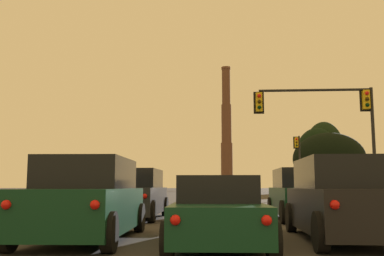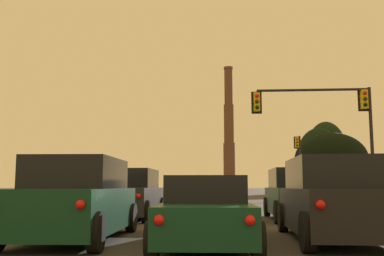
% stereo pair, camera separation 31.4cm
% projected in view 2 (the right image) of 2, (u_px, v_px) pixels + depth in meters
% --- Properties ---
extents(suv_left_lane_second, '(2.26, 4.96, 1.86)m').
position_uv_depth(suv_left_lane_second, '(77.00, 200.00, 10.24)').
color(suv_left_lane_second, '#0F3823').
rests_on(suv_left_lane_second, ground_plane).
extents(suv_right_lane_front, '(2.12, 4.91, 1.86)m').
position_uv_depth(suv_right_lane_front, '(297.00, 195.00, 16.43)').
color(suv_right_lane_front, '#0F3823').
rests_on(suv_right_lane_front, ground_plane).
extents(hatchback_center_lane_front, '(2.01, 4.15, 1.44)m').
position_uv_depth(hatchback_center_lane_front, '(204.00, 201.00, 16.81)').
color(hatchback_center_lane_front, black).
rests_on(hatchback_center_lane_front, ground_plane).
extents(suv_right_lane_second, '(2.16, 4.93, 1.86)m').
position_uv_depth(suv_right_lane_second, '(334.00, 200.00, 10.13)').
color(suv_right_lane_second, black).
rests_on(suv_right_lane_second, ground_plane).
extents(sedan_center_lane_second, '(2.11, 4.75, 1.43)m').
position_uv_depth(sedan_center_lane_second, '(206.00, 212.00, 9.43)').
color(sedan_center_lane_second, '#0F3823').
rests_on(sedan_center_lane_second, ground_plane).
extents(suv_left_lane_front, '(2.13, 4.92, 1.86)m').
position_uv_depth(suv_left_lane_front, '(130.00, 195.00, 17.01)').
color(suv_left_lane_front, '#232328').
rests_on(suv_left_lane_front, ground_plane).
extents(traffic_light_overhead_right, '(6.59, 0.50, 6.58)m').
position_uv_depth(traffic_light_overhead_right, '(331.00, 115.00, 24.45)').
color(traffic_light_overhead_right, black).
rests_on(traffic_light_overhead_right, ground_plane).
extents(traffic_light_far_right, '(0.78, 0.50, 6.36)m').
position_uv_depth(traffic_light_far_right, '(299.00, 157.00, 45.88)').
color(traffic_light_far_right, black).
rests_on(traffic_light_far_right, ground_plane).
extents(smokestack, '(6.04, 6.04, 40.74)m').
position_uv_depth(smokestack, '(229.00, 141.00, 146.71)').
color(smokestack, '#523427').
rests_on(smokestack, ground_plane).
extents(treeline_center_left, '(8.04, 7.23, 13.92)m').
position_uv_depth(treeline_center_left, '(327.00, 154.00, 88.12)').
color(treeline_center_left, black).
rests_on(treeline_center_left, ground_plane).
extents(treeline_far_right, '(8.49, 7.64, 12.39)m').
position_uv_depth(treeline_far_right, '(320.00, 157.00, 85.80)').
color(treeline_far_right, black).
rests_on(treeline_far_right, ground_plane).
extents(treeline_center_right, '(13.28, 11.95, 11.13)m').
position_uv_depth(treeline_center_right, '(331.00, 159.00, 83.02)').
color(treeline_center_right, black).
rests_on(treeline_center_right, ground_plane).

